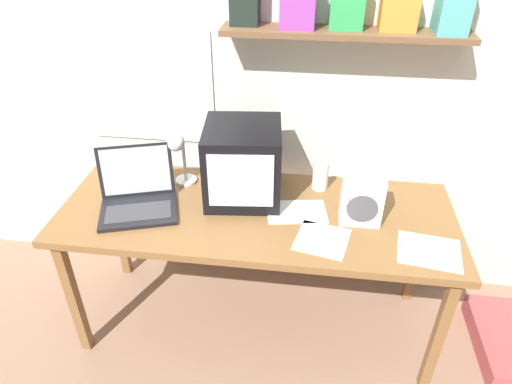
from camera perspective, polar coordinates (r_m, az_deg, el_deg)
The scene contains 11 objects.
ground_plane at distance 2.54m, azimuth 0.00°, elevation -15.69°, with size 12.00×12.00×0.00m, color #896651.
back_wall at distance 2.22m, azimuth 1.88°, elevation 17.38°, with size 5.60×0.24×2.60m.
corner_desk at distance 2.08m, azimuth 0.00°, elevation -3.68°, with size 1.76×0.68×0.72m.
crt_monitor at distance 2.06m, azimuth -1.65°, elevation 3.70°, with size 0.37×0.38×0.35m.
laptop at distance 2.11m, azimuth -14.59°, elevation -0.14°, with size 0.41×0.38×0.26m.
desk_lamp at distance 2.15m, azimuth -9.71°, elevation 5.10°, with size 0.11×0.14×0.28m.
juice_glass at distance 2.19m, azimuth 8.04°, elevation 1.94°, with size 0.08×0.08×0.14m.
space_heater at distance 1.97m, azimuth 13.07°, elevation -0.93°, with size 0.17×0.11×0.22m.
printed_handout at distance 2.04m, azimuth 5.11°, elevation -2.47°, with size 0.29×0.21×0.00m.
open_notebook at distance 1.90m, azimuth 8.25°, elevation -5.90°, with size 0.25×0.24×0.00m.
loose_paper_near_monitor at distance 1.95m, azimuth 20.83°, elevation -6.93°, with size 0.27×0.24×0.00m.
Camera 1 is at (0.22, -1.64, 1.92)m, focal length 32.00 mm.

